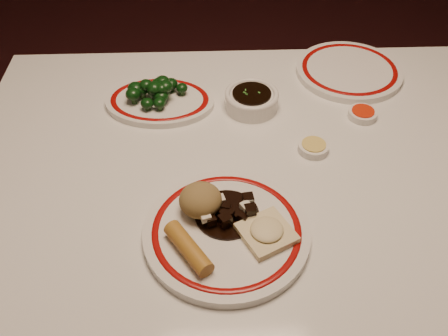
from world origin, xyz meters
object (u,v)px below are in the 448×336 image
at_px(dining_table, 254,199).
at_px(soy_bowl, 251,101).
at_px(broccoli_pile, 156,90).
at_px(main_plate, 227,232).
at_px(rice_mound, 200,200).
at_px(fried_wonton, 267,232).
at_px(broccoli_plate, 160,101).
at_px(spring_roll, 188,248).
at_px(stirfry_heap, 229,212).

xyz_separation_m(dining_table, soy_bowl, (0.01, 0.20, 0.11)).
xyz_separation_m(broccoli_pile, soy_bowl, (0.22, -0.02, -0.02)).
bearing_deg(main_plate, rice_mound, 134.42).
distance_m(fried_wonton, broccoli_plate, 0.46).
bearing_deg(soy_bowl, spring_roll, -108.12).
bearing_deg(broccoli_plate, fried_wonton, -63.16).
relative_size(rice_mound, fried_wonton, 0.68).
xyz_separation_m(main_plate, spring_roll, (-0.06, -0.05, 0.02)).
bearing_deg(dining_table, broccoli_plate, 132.82).
bearing_deg(broccoli_pile, soy_bowl, -5.97).
bearing_deg(main_plate, broccoli_pile, 110.25).
relative_size(spring_roll, broccoli_pile, 0.79).
bearing_deg(soy_bowl, main_plate, -101.03).
bearing_deg(main_plate, dining_table, 68.46).
bearing_deg(dining_table, spring_roll, -121.07).
height_order(main_plate, stirfry_heap, stirfry_heap).
relative_size(main_plate, broccoli_pile, 2.13).
distance_m(spring_roll, broccoli_plate, 0.45).
xyz_separation_m(main_plate, broccoli_pile, (-0.14, 0.39, 0.03)).
xyz_separation_m(rice_mound, soy_bowl, (0.12, 0.32, -0.03)).
relative_size(dining_table, fried_wonton, 10.72).
height_order(rice_mound, spring_roll, rice_mound).
bearing_deg(soy_bowl, dining_table, -91.47).
distance_m(dining_table, stirfry_heap, 0.19).
relative_size(dining_table, soy_bowl, 10.06).
xyz_separation_m(spring_roll, broccoli_plate, (-0.07, 0.44, -0.02)).
bearing_deg(broccoli_plate, rice_mound, -74.79).
bearing_deg(dining_table, fried_wonton, -89.73).
height_order(fried_wonton, broccoli_pile, broccoli_pile).
xyz_separation_m(dining_table, broccoli_plate, (-0.20, 0.22, 0.10)).
height_order(main_plate, soy_bowl, soy_bowl).
distance_m(fried_wonton, broccoli_pile, 0.46).
relative_size(rice_mound, broccoli_pile, 0.55).
bearing_deg(broccoli_pile, main_plate, -69.75).
bearing_deg(spring_roll, fried_wonton, -18.95).
xyz_separation_m(stirfry_heap, soy_bowl, (0.07, 0.34, -0.01)).
bearing_deg(fried_wonton, soy_bowl, 89.37).
xyz_separation_m(fried_wonton, broccoli_pile, (-0.21, 0.41, 0.01)).
distance_m(dining_table, main_plate, 0.21).
height_order(dining_table, spring_roll, spring_roll).
bearing_deg(soy_bowl, broccoli_plate, 174.13).
bearing_deg(soy_bowl, stirfry_heap, -101.10).
xyz_separation_m(fried_wonton, broccoli_plate, (-0.21, 0.41, -0.02)).
xyz_separation_m(spring_roll, broccoli_pile, (-0.08, 0.44, 0.01)).
distance_m(dining_table, spring_roll, 0.28).
bearing_deg(rice_mound, stirfry_heap, -15.73).
height_order(fried_wonton, stirfry_heap, stirfry_heap).
bearing_deg(fried_wonton, dining_table, 90.27).
bearing_deg(soy_bowl, rice_mound, -109.77).
distance_m(main_plate, broccoli_plate, 0.41).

